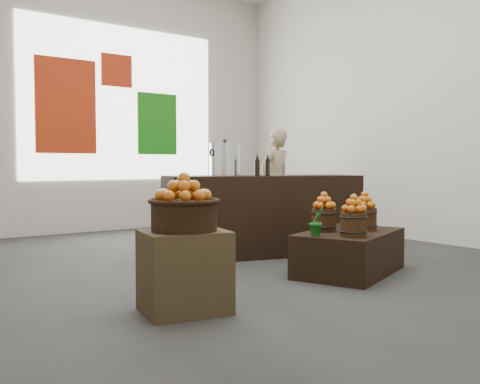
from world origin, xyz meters
TOP-DOWN VIEW (x-y plane):
  - ground at (0.00, 0.00)m, footprint 7.00×7.00m
  - back_wall at (0.00, 3.50)m, footprint 6.00×0.04m
  - back_opening at (0.30, 3.48)m, footprint 3.20×0.02m
  - deco_red_left at (-0.60, 3.47)m, footprint 0.90×0.04m
  - deco_green_right at (0.90, 3.47)m, footprint 0.70×0.04m
  - deco_red_upper at (0.20, 3.47)m, footprint 0.50×0.04m
  - crate at (-1.34, -1.23)m, footprint 0.65×0.57m
  - wicker_basket at (-1.34, -1.23)m, footprint 0.46×0.46m
  - apples_in_basket at (-1.34, -1.23)m, footprint 0.36×0.36m
  - display_table at (0.60, -1.01)m, footprint 1.34×1.09m
  - apple_bucket_front_left at (0.35, -1.27)m, footprint 0.23×0.23m
  - apples_in_bucket_front_left at (0.35, -1.27)m, footprint 0.17×0.17m
  - apple_bucket_front_right at (0.77, -1.03)m, footprint 0.23×0.23m
  - apples_in_bucket_front_right at (0.77, -1.03)m, footprint 0.17×0.17m
  - apple_bucket_rear at (0.41, -0.85)m, footprint 0.23×0.23m
  - apples_in_bucket_rear at (0.41, -0.85)m, footprint 0.17×0.17m
  - herb_garnish_right at (0.90, -0.75)m, footprint 0.31×0.29m
  - herb_garnish_left at (0.12, -1.05)m, footprint 0.15×0.12m
  - counter at (0.61, 0.33)m, footprint 2.33×1.33m
  - stock_pot_left at (0.17, 0.46)m, footprint 0.34×0.34m
  - oil_cruets at (0.54, 0.11)m, footprint 0.17×0.11m
  - shopper at (1.93, 1.68)m, footprint 0.63×0.46m

SIDE VIEW (x-z plane):
  - ground at x=0.00m, z-range 0.00..0.00m
  - display_table at x=0.60m, z-range 0.00..0.40m
  - crate at x=-1.34m, z-range 0.00..0.58m
  - counter at x=0.61m, z-range 0.00..0.91m
  - apple_bucket_front_left at x=0.35m, z-range 0.40..0.62m
  - apple_bucket_front_right at x=0.77m, z-range 0.40..0.62m
  - apple_bucket_rear at x=0.41m, z-range 0.40..0.62m
  - herb_garnish_left at x=0.12m, z-range 0.40..0.66m
  - herb_garnish_right at x=0.90m, z-range 0.40..0.67m
  - wicker_basket at x=-1.34m, z-range 0.58..0.78m
  - apples_in_bucket_front_left at x=0.35m, z-range 0.62..0.77m
  - apples_in_bucket_front_right at x=0.77m, z-range 0.62..0.77m
  - apples_in_bucket_rear at x=0.41m, z-range 0.62..0.77m
  - shopper at x=1.93m, z-range 0.00..1.56m
  - apples_in_basket at x=-1.34m, z-range 0.78..0.98m
  - oil_cruets at x=0.54m, z-range 0.91..1.16m
  - stock_pot_left at x=0.17m, z-range 0.91..1.25m
  - deco_green_right at x=0.90m, z-range 1.20..2.20m
  - deco_red_left at x=-0.60m, z-range 1.20..2.60m
  - back_wall at x=0.00m, z-range 0.00..4.00m
  - back_opening at x=0.30m, z-range 0.80..3.20m
  - deco_red_upper at x=0.20m, z-range 2.25..2.75m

